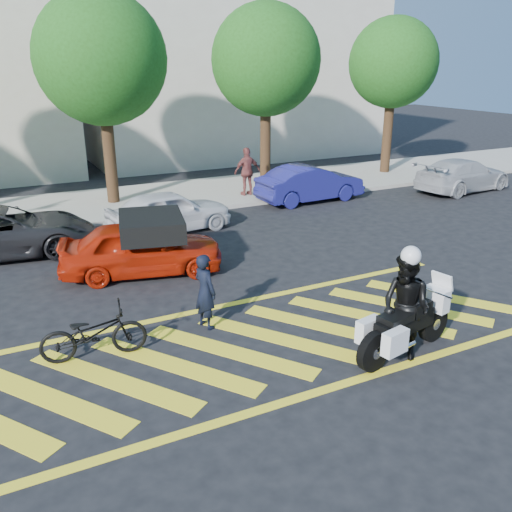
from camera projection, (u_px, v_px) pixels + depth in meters
name	position (u px, v px, depth m)	size (l,w,h in m)	color
ground	(257.00, 344.00, 10.55)	(90.00, 90.00, 0.00)	black
sidewalk	(114.00, 203.00, 20.58)	(60.00, 5.00, 0.15)	#9E998E
crosswalk	(255.00, 344.00, 10.53)	(12.33, 4.00, 0.01)	yellow
building_right	(230.00, 54.00, 30.10)	(16.00, 8.00, 11.00)	beige
tree_center	(105.00, 63.00, 18.98)	(4.60, 4.60, 7.56)	black
tree_right	(268.00, 64.00, 21.76)	(4.40, 4.40, 7.41)	black
tree_far_right	(394.00, 66.00, 24.56)	(4.00, 4.00, 7.10)	black
officer_bike	(205.00, 291.00, 10.99)	(0.58, 0.38, 1.59)	black
bicycle	(93.00, 333.00, 9.92)	(0.67, 1.92, 1.01)	black
police_motorcycle	(405.00, 326.00, 9.96)	(2.50, 1.02, 1.11)	black
officer_moto	(406.00, 307.00, 9.82)	(0.97, 0.75, 1.99)	black
red_convertible	(142.00, 248.00, 13.81)	(1.64, 4.08, 1.39)	#AD1C07
parked_mid_left	(3.00, 232.00, 15.15)	(2.29, 4.96, 1.38)	black
parked_mid_right	(169.00, 211.00, 17.21)	(1.61, 3.99, 1.36)	silver
parked_right	(310.00, 183.00, 21.00)	(1.49, 4.27, 1.41)	navy
parked_far_right	(463.00, 175.00, 22.67)	(1.89, 4.64, 1.35)	#A4A6AC
pedestrian_right	(247.00, 171.00, 21.26)	(1.10, 0.46, 1.88)	brown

